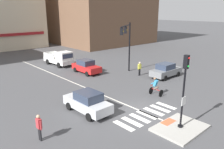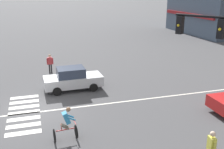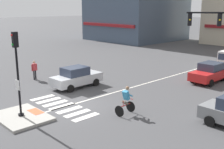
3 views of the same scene
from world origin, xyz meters
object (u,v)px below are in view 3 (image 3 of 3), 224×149
at_px(cyclist, 126,100).
at_px(pedestrian_at_curb_left, 34,69).
at_px(car_silver_westbound_near, 76,77).
at_px(car_red_eastbound_far, 210,72).
at_px(signal_pole, 17,67).

distance_m(cyclist, pedestrian_at_curb_left, 11.06).
xyz_separation_m(car_silver_westbound_near, pedestrian_at_curb_left, (-4.40, -1.25, 0.17)).
bearing_deg(cyclist, pedestrian_at_curb_left, 179.70).
distance_m(car_silver_westbound_near, car_red_eastbound_far, 11.22).
height_order(car_silver_westbound_near, cyclist, cyclist).
height_order(signal_pole, car_red_eastbound_far, signal_pole).
bearing_deg(signal_pole, cyclist, 52.62).
relative_size(car_silver_westbound_near, car_red_eastbound_far, 1.01).
xyz_separation_m(signal_pole, cyclist, (3.69, 4.83, -2.15)).
bearing_deg(pedestrian_at_curb_left, car_silver_westbound_near, 15.81).
bearing_deg(car_red_eastbound_far, pedestrian_at_curb_left, -136.29).
relative_size(car_red_eastbound_far, pedestrian_at_curb_left, 2.46).
height_order(signal_pole, cyclist, signal_pole).
bearing_deg(car_silver_westbound_near, cyclist, -11.10).
relative_size(signal_pole, cyclist, 2.84).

